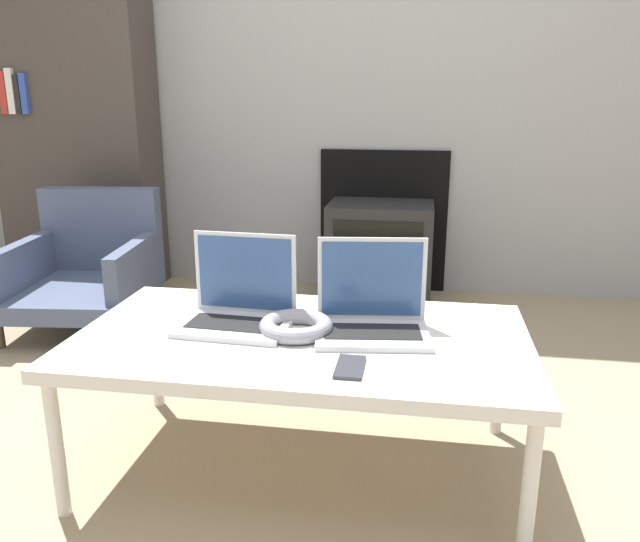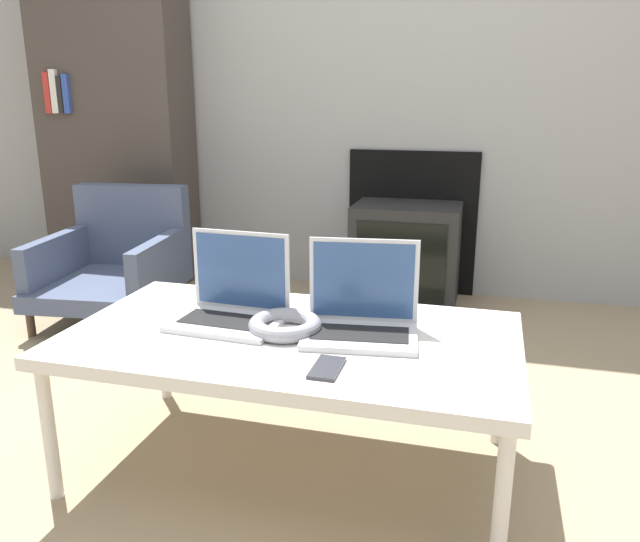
{
  "view_description": "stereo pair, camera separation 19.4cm",
  "coord_description": "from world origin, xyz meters",
  "px_view_note": "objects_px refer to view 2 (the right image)",
  "views": [
    {
      "loc": [
        0.31,
        -1.4,
        1.04
      ],
      "look_at": [
        0.0,
        0.45,
        0.51
      ],
      "focal_mm": 35.0,
      "sensor_mm": 36.0,
      "label": 1
    },
    {
      "loc": [
        0.5,
        -1.36,
        1.04
      ],
      "look_at": [
        0.0,
        0.45,
        0.51
      ],
      "focal_mm": 35.0,
      "sensor_mm": 36.0,
      "label": 2
    }
  ],
  "objects_px": {
    "laptop_left": "(233,301)",
    "headphones": "(285,325)",
    "phone": "(327,368)",
    "armchair": "(118,259)",
    "tv": "(406,254)",
    "laptop_right": "(362,313)"
  },
  "relations": [
    {
      "from": "laptop_left",
      "to": "phone",
      "type": "bearing_deg",
      "value": -32.89
    },
    {
      "from": "headphones",
      "to": "phone",
      "type": "height_order",
      "value": "headphones"
    },
    {
      "from": "laptop_right",
      "to": "laptop_left",
      "type": "bearing_deg",
      "value": 172.56
    },
    {
      "from": "laptop_right",
      "to": "phone",
      "type": "height_order",
      "value": "laptop_right"
    },
    {
      "from": "laptop_left",
      "to": "headphones",
      "type": "bearing_deg",
      "value": -12.56
    },
    {
      "from": "tv",
      "to": "headphones",
      "type": "bearing_deg",
      "value": -94.16
    },
    {
      "from": "headphones",
      "to": "armchair",
      "type": "bearing_deg",
      "value": 138.89
    },
    {
      "from": "laptop_left",
      "to": "headphones",
      "type": "height_order",
      "value": "laptop_left"
    },
    {
      "from": "laptop_left",
      "to": "tv",
      "type": "relative_size",
      "value": 0.59
    },
    {
      "from": "phone",
      "to": "headphones",
      "type": "bearing_deg",
      "value": 130.38
    },
    {
      "from": "laptop_right",
      "to": "headphones",
      "type": "height_order",
      "value": "laptop_right"
    },
    {
      "from": "tv",
      "to": "laptop_right",
      "type": "bearing_deg",
      "value": -86.87
    },
    {
      "from": "phone",
      "to": "armchair",
      "type": "relative_size",
      "value": 0.18
    },
    {
      "from": "laptop_left",
      "to": "phone",
      "type": "distance_m",
      "value": 0.43
    },
    {
      "from": "laptop_right",
      "to": "headphones",
      "type": "bearing_deg",
      "value": -173.99
    },
    {
      "from": "headphones",
      "to": "tv",
      "type": "bearing_deg",
      "value": 85.84
    },
    {
      "from": "laptop_left",
      "to": "armchair",
      "type": "height_order",
      "value": "laptop_left"
    },
    {
      "from": "laptop_left",
      "to": "armchair",
      "type": "xyz_separation_m",
      "value": [
        -1.03,
        1.0,
        -0.2
      ]
    },
    {
      "from": "laptop_left",
      "to": "headphones",
      "type": "distance_m",
      "value": 0.18
    },
    {
      "from": "phone",
      "to": "armchair",
      "type": "bearing_deg",
      "value": 137.69
    },
    {
      "from": "laptop_left",
      "to": "phone",
      "type": "height_order",
      "value": "laptop_left"
    },
    {
      "from": "tv",
      "to": "armchair",
      "type": "bearing_deg",
      "value": -157.42
    }
  ]
}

